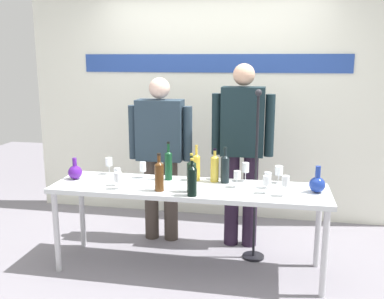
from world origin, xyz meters
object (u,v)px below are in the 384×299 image
Objects in this scene: decanter_blue_right at (317,184)px; presenter_left at (160,149)px; decanter_blue_left at (75,172)px; wine_bottle_0 at (168,164)px; wine_bottle_3 at (215,167)px; wine_bottle_2 at (159,175)px; wine_glass_left_1 at (118,177)px; wine_bottle_6 at (192,175)px; wine_glass_left_3 at (143,167)px; wine_glass_right_3 at (267,181)px; display_table at (189,193)px; wine_glass_right_4 at (237,176)px; presenter_right at (242,145)px; wine_glass_right_2 at (285,181)px; wine_bottle_4 at (196,166)px; wine_glass_left_2 at (117,173)px; wine_glass_right_0 at (246,168)px; wine_bottle_1 at (192,180)px; wine_glass_right_1 at (279,171)px; microphone_stand at (255,204)px; wine_glass_left_0 at (109,162)px; wine_glass_right_5 at (268,177)px; wine_bottle_5 at (225,168)px.

presenter_left is (-1.45, 0.56, 0.12)m from decanter_blue_right.
wine_bottle_0 is (0.83, 0.14, 0.07)m from decanter_blue_left.
presenter_left is 0.73m from wine_bottle_3.
wine_bottle_2 is 2.20× the size of wine_glass_left_1.
wine_glass_left_3 is at bearing 147.38° from wine_bottle_6.
wine_glass_right_3 reaches higher than wine_glass_left_1.
display_table is 16.46× the size of wine_glass_right_4.
presenter_right reaches higher than decanter_blue_right.
wine_glass_left_1 is at bearing -177.17° from wine_glass_right_2.
wine_bottle_0 is at bearing -145.44° from presenter_right.
wine_bottle_4 is at bearing 157.94° from wine_glass_right_2.
wine_glass_right_3 is at bearing -29.01° from wine_bottle_3.
display_table is 15.40× the size of wine_glass_left_2.
display_table is at bearing -21.60° from wine_glass_left_3.
wine_glass_right_3 is (-0.40, -0.10, 0.03)m from decanter_blue_right.
wine_bottle_3 reaches higher than display_table.
wine_bottle_4 is at bearing 156.80° from wine_glass_right_3.
wine_glass_left_2 is at bearing -156.13° from wine_bottle_4.
decanter_blue_right reaches higher than wine_glass_left_3.
wine_bottle_6 reaches higher than wine_glass_right_0.
wine_bottle_1 reaches higher than wine_glass_left_1.
microphone_stand is at bearing 159.34° from wine_glass_right_1.
wine_bottle_6 reaches higher than wine_glass_left_2.
wine_bottle_4 is at bearing 8.72° from decanter_blue_left.
decanter_blue_right reaches higher than wine_glass_left_1.
wine_glass_right_3 is at bearing -6.20° from display_table.
wine_glass_right_1 is 0.36m from wine_glass_right_2.
decanter_blue_left is at bearing -137.89° from wine_glass_left_0.
wine_bottle_6 reaches higher than wine_glass_left_3.
display_table is 0.81m from wine_glass_right_1.
decanter_blue_left is 1.09m from wine_bottle_4.
decanter_blue_left is at bearing -158.77° from presenter_right.
decanter_blue_left is at bearing 175.50° from wine_glass_right_2.
wine_bottle_3 is (0.41, 0.35, -0.01)m from wine_bottle_2.
microphone_stand reaches higher than wine_bottle_0.
wine_glass_right_3 is at bearing -91.62° from wine_glass_right_5.
wine_bottle_6 is (0.45, -0.74, -0.05)m from presenter_left.
wine_bottle_5 is (0.09, -0.02, 0.01)m from wine_bottle_3.
decanter_blue_left is 1.70m from wine_glass_right_5.
presenter_right is 0.56m from wine_glass_right_4.
wine_glass_right_0 is 0.37m from microphone_stand.
wine_bottle_2 is at bearing -146.61° from wine_bottle_5.
wine_glass_right_1 is (0.96, 0.41, -0.03)m from wine_bottle_2.
wine_glass_right_5 is at bearing -66.49° from microphone_stand.
wine_bottle_1 is at bearing -163.38° from wine_glass_right_3.
wine_glass_left_1 is at bearing -23.68° from decanter_blue_left.
decanter_blue_left is 1.38× the size of wine_glass_right_4.
decanter_blue_right is at bearing -20.23° from wine_glass_right_0.
wine_bottle_3 is at bearing -173.51° from wine_glass_right_1.
wine_bottle_3 is 0.17m from wine_bottle_4.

